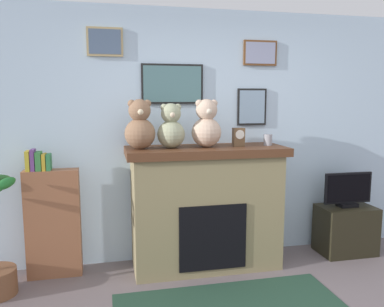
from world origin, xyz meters
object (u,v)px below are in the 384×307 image
candle_jar (268,140)px  fireplace (206,207)px  bookshelf (53,220)px  teddy_bear_grey (206,126)px  teddy_bear_brown (171,128)px  teddy_bear_cream (140,127)px  television (348,190)px  mantel_clock (238,137)px  tv_stand (346,230)px

candle_jar → fireplace: bearing=178.4°
bookshelf → teddy_bear_grey: size_ratio=2.64×
teddy_bear_grey → teddy_bear_brown: bearing=180.0°
fireplace → candle_jar: bearing=-1.6°
candle_jar → teddy_bear_cream: teddy_bear_cream is taller
television → mantel_clock: 1.40m
bookshelf → mantel_clock: mantel_clock is taller
teddy_bear_brown → television: bearing=0.1°
television → teddy_bear_brown: size_ratio=1.28×
television → teddy_bear_grey: 1.75m
tv_stand → television: (0.00, -0.00, 0.44)m
tv_stand → teddy_bear_brown: size_ratio=1.38×
teddy_bear_brown → teddy_bear_grey: (0.35, -0.00, 0.02)m
television → mantel_clock: (-1.26, -0.00, 0.61)m
fireplace → teddy_bear_brown: teddy_bear_brown is taller
tv_stand → candle_jar: candle_jar is taller
fireplace → bookshelf: 1.48m
television → candle_jar: bearing=-179.8°
tv_stand → teddy_bear_brown: teddy_bear_brown is taller
fireplace → bookshelf: bookshelf is taller
teddy_bear_brown → teddy_bear_grey: 0.35m
fireplace → tv_stand: fireplace is taller
television → candle_jar: candle_jar is taller
bookshelf → candle_jar: (2.12, -0.10, 0.73)m
tv_stand → teddy_bear_cream: 2.53m
fireplace → bookshelf: bearing=176.7°
fireplace → television: fireplace is taller
tv_stand → bookshelf: bearing=178.1°
candle_jar → teddy_bear_cream: 1.30m
television → mantel_clock: mantel_clock is taller
bookshelf → teddy_bear_brown: teddy_bear_brown is taller
tv_stand → candle_jar: (-0.95, -0.00, 1.02)m
mantel_clock → teddy_bear_cream: size_ratio=0.39×
bookshelf → teddy_bear_grey: bearing=-4.1°
fireplace → teddy_bear_brown: 0.87m
tv_stand → television: bearing=-90.0°
tv_stand → teddy_bear_grey: (-1.59, -0.00, 1.17)m
fireplace → tv_stand: bearing=-0.5°
mantel_clock → teddy_bear_brown: teddy_bear_brown is taller
mantel_clock → teddy_bear_brown: (-0.68, 0.00, 0.10)m
fireplace → television: size_ratio=2.85×
television → teddy_bear_brown: bearing=-179.9°
fireplace → mantel_clock: mantel_clock is taller
teddy_bear_brown → bookshelf: bearing=174.7°
bookshelf → fireplace: bearing=-3.3°
bookshelf → television: 3.08m
candle_jar → mantel_clock: size_ratio=0.62×
teddy_bear_brown → candle_jar: bearing=0.0°
fireplace → television: 1.60m
teddy_bear_cream → mantel_clock: bearing=-0.0°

